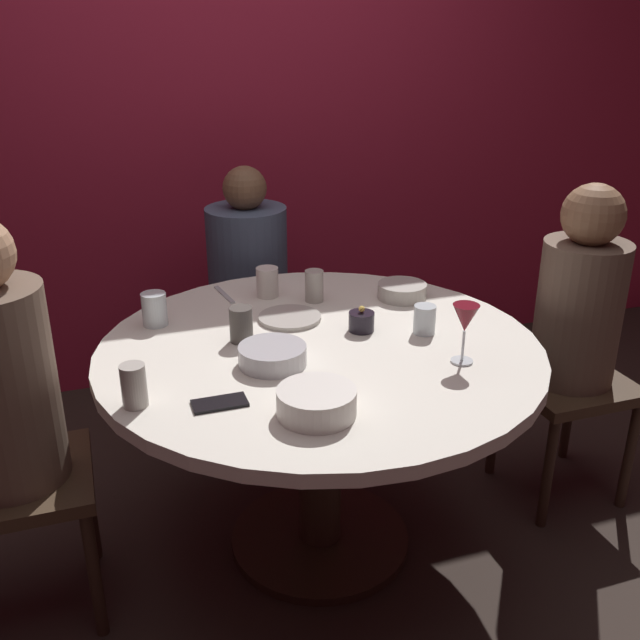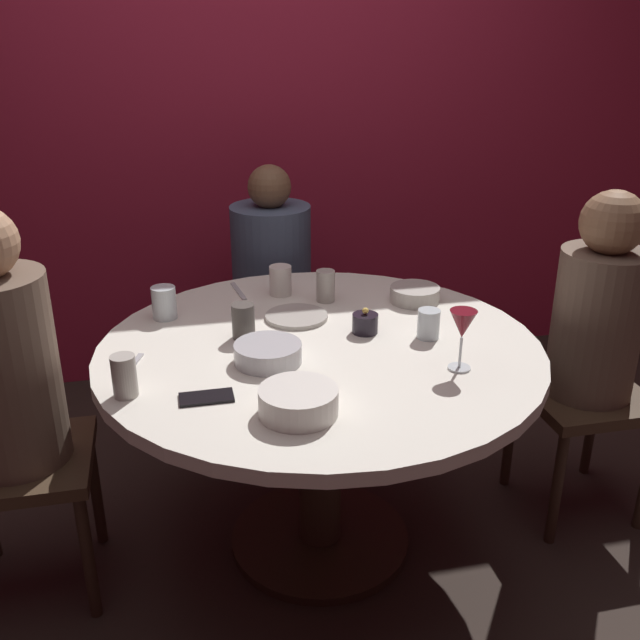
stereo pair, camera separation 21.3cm
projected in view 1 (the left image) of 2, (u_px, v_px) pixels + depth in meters
ground_plane at (320, 541)px, 2.45m from camera, size 8.00×8.00×0.00m
back_wall at (215, 103)px, 3.22m from camera, size 6.00×0.10×2.60m
dining_table at (320, 389)px, 2.22m from camera, size 1.34×1.34×0.74m
seated_diner_left at (0, 389)px, 1.90m from camera, size 0.40×0.40×1.22m
seated_diner_back at (248, 267)px, 3.00m from camera, size 0.40×0.40×1.11m
seated_diner_right at (579, 312)px, 2.45m from camera, size 0.40×0.40×1.17m
candle_holder at (361, 321)px, 2.25m from camera, size 0.08×0.08×0.08m
wine_glass at (465, 321)px, 2.00m from camera, size 0.08×0.08×0.18m
dinner_plate at (290, 318)px, 2.34m from camera, size 0.21×0.21×0.01m
cell_phone at (220, 403)px, 1.83m from camera, size 0.14×0.07×0.01m
bowl_serving_large at (272, 355)px, 2.03m from camera, size 0.19×0.19×0.06m
bowl_salad_center at (402, 291)px, 2.51m from camera, size 0.17×0.17×0.05m
bowl_small_white at (316, 402)px, 1.77m from camera, size 0.20×0.20×0.07m
cup_near_candle at (241, 324)px, 2.17m from camera, size 0.07×0.07×0.11m
cup_by_left_diner at (154, 309)px, 2.28m from camera, size 0.08×0.08×0.11m
cup_by_right_diner at (425, 319)px, 2.23m from camera, size 0.07×0.07×0.09m
cup_center_front at (314, 286)px, 2.48m from camera, size 0.06×0.06×0.11m
cup_far_edge at (267, 282)px, 2.52m from camera, size 0.08×0.08×0.11m
cup_beside_wine at (134, 386)px, 1.80m from camera, size 0.06×0.06×0.11m
fork_near_plate at (133, 377)px, 1.96m from camera, size 0.07×0.18×0.01m
knife_near_plate at (224, 294)px, 2.55m from camera, size 0.04×0.18×0.01m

